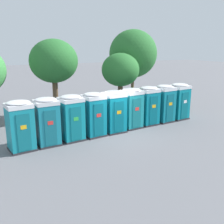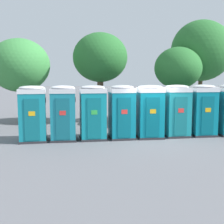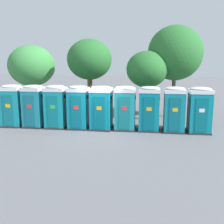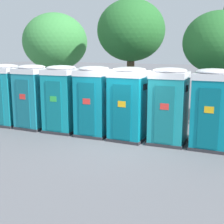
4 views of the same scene
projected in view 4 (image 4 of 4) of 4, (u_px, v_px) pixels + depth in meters
The scene contains 11 objects.
ground_plane at pixel (124, 142), 10.62m from camera, with size 120.00×120.00×0.00m, color slate.
portapotty_0 at pixel (6, 95), 12.95m from camera, with size 1.38×1.35×2.54m.
portapotty_1 at pixel (33, 96), 12.43m from camera, with size 1.24×1.27×2.54m.
portapotty_2 at pixel (62, 98), 11.89m from camera, with size 1.33×1.33×2.54m.
portapotty_3 at pixel (94, 101), 11.34m from camera, with size 1.30×1.33×2.54m.
portapotty_4 at pixel (129, 103), 10.77m from camera, with size 1.28×1.27×2.54m.
portapotty_5 at pixel (169, 106), 10.34m from camera, with size 1.31×1.32×2.54m.
portapotty_6 at pixel (212, 109), 9.80m from camera, with size 1.26×1.28×2.54m.
street_tree_1 at pixel (131, 31), 15.47m from camera, with size 3.37×3.37×5.58m.
street_tree_2 at pixel (218, 43), 12.18m from camera, with size 2.75×2.75×4.61m.
street_tree_3 at pixel (55, 42), 18.09m from camera, with size 3.72×3.72×5.21m.
Camera 4 is at (4.63, -9.11, 3.08)m, focal length 50.00 mm.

